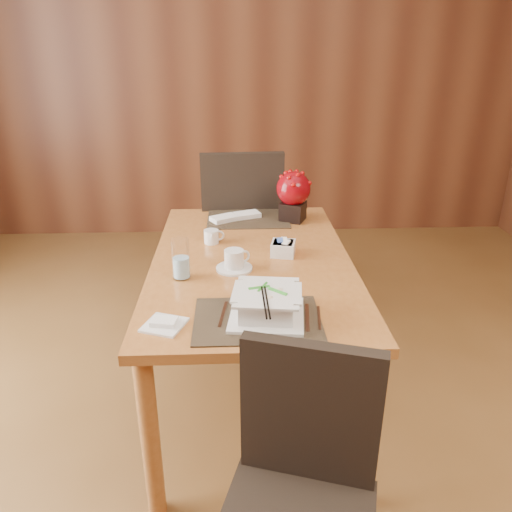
{
  "coord_description": "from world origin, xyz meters",
  "views": [
    {
      "loc": [
        -0.07,
        -1.48,
        1.66
      ],
      "look_at": [
        0.01,
        0.35,
        0.87
      ],
      "focal_mm": 35.0,
      "sensor_mm": 36.0,
      "label": 1
    }
  ],
  "objects_px": {
    "dining_table": "(252,278)",
    "far_chair": "(242,224)",
    "soup_setting": "(267,305)",
    "berry_decor": "(293,193)",
    "bread_plate": "(164,325)",
    "coffee_cup": "(234,261)",
    "water_glass": "(181,259)",
    "near_chair": "(301,486)",
    "sugar_caddy": "(283,248)",
    "creamer_jug": "(211,237)"
  },
  "relations": [
    {
      "from": "soup_setting",
      "to": "near_chair",
      "type": "bearing_deg",
      "value": -75.9
    },
    {
      "from": "soup_setting",
      "to": "coffee_cup",
      "type": "bearing_deg",
      "value": 112.31
    },
    {
      "from": "water_glass",
      "to": "creamer_jug",
      "type": "distance_m",
      "value": 0.41
    },
    {
      "from": "bread_plate",
      "to": "sugar_caddy",
      "type": "bearing_deg",
      "value": 52.36
    },
    {
      "from": "berry_decor",
      "to": "dining_table",
      "type": "bearing_deg",
      "value": -115.16
    },
    {
      "from": "dining_table",
      "to": "coffee_cup",
      "type": "bearing_deg",
      "value": -125.37
    },
    {
      "from": "soup_setting",
      "to": "far_chair",
      "type": "relative_size",
      "value": 0.27
    },
    {
      "from": "dining_table",
      "to": "far_chair",
      "type": "distance_m",
      "value": 0.87
    },
    {
      "from": "bread_plate",
      "to": "creamer_jug",
      "type": "bearing_deg",
      "value": 80.13
    },
    {
      "from": "dining_table",
      "to": "creamer_jug",
      "type": "relative_size",
      "value": 16.2
    },
    {
      "from": "dining_table",
      "to": "soup_setting",
      "type": "xyz_separation_m",
      "value": [
        0.03,
        -0.53,
        0.15
      ]
    },
    {
      "from": "dining_table",
      "to": "soup_setting",
      "type": "bearing_deg",
      "value": -86.29
    },
    {
      "from": "berry_decor",
      "to": "near_chair",
      "type": "xyz_separation_m",
      "value": [
        -0.15,
        -1.58,
        -0.39
      ]
    },
    {
      "from": "sugar_caddy",
      "to": "far_chair",
      "type": "distance_m",
      "value": 0.87
    },
    {
      "from": "coffee_cup",
      "to": "water_glass",
      "type": "relative_size",
      "value": 0.91
    },
    {
      "from": "water_glass",
      "to": "berry_decor",
      "type": "xyz_separation_m",
      "value": [
        0.54,
        0.71,
        0.07
      ]
    },
    {
      "from": "creamer_jug",
      "to": "far_chair",
      "type": "relative_size",
      "value": 0.09
    },
    {
      "from": "berry_decor",
      "to": "near_chair",
      "type": "relative_size",
      "value": 0.3
    },
    {
      "from": "dining_table",
      "to": "berry_decor",
      "type": "height_order",
      "value": "berry_decor"
    },
    {
      "from": "soup_setting",
      "to": "bread_plate",
      "type": "relative_size",
      "value": 2.2
    },
    {
      "from": "dining_table",
      "to": "berry_decor",
      "type": "relative_size",
      "value": 5.48
    },
    {
      "from": "sugar_caddy",
      "to": "soup_setting",
      "type": "bearing_deg",
      "value": -101.09
    },
    {
      "from": "soup_setting",
      "to": "near_chair",
      "type": "distance_m",
      "value": 0.6
    },
    {
      "from": "berry_decor",
      "to": "far_chair",
      "type": "xyz_separation_m",
      "value": [
        -0.28,
        0.35,
        -0.3
      ]
    },
    {
      "from": "coffee_cup",
      "to": "far_chair",
      "type": "height_order",
      "value": "far_chair"
    },
    {
      "from": "berry_decor",
      "to": "coffee_cup",
      "type": "bearing_deg",
      "value": -117.13
    },
    {
      "from": "soup_setting",
      "to": "bread_plate",
      "type": "distance_m",
      "value": 0.37
    },
    {
      "from": "near_chair",
      "to": "sugar_caddy",
      "type": "bearing_deg",
      "value": 104.66
    },
    {
      "from": "berry_decor",
      "to": "bread_plate",
      "type": "distance_m",
      "value": 1.25
    },
    {
      "from": "coffee_cup",
      "to": "near_chair",
      "type": "height_order",
      "value": "near_chair"
    },
    {
      "from": "berry_decor",
      "to": "near_chair",
      "type": "distance_m",
      "value": 1.64
    },
    {
      "from": "sugar_caddy",
      "to": "berry_decor",
      "type": "bearing_deg",
      "value": 78.47
    },
    {
      "from": "water_glass",
      "to": "creamer_jug",
      "type": "xyz_separation_m",
      "value": [
        0.11,
        0.39,
        -0.05
      ]
    },
    {
      "from": "water_glass",
      "to": "near_chair",
      "type": "height_order",
      "value": "water_glass"
    },
    {
      "from": "near_chair",
      "to": "water_glass",
      "type": "bearing_deg",
      "value": 131.76
    },
    {
      "from": "near_chair",
      "to": "coffee_cup",
      "type": "bearing_deg",
      "value": 117.89
    },
    {
      "from": "soup_setting",
      "to": "sugar_caddy",
      "type": "bearing_deg",
      "value": 85.94
    },
    {
      "from": "creamer_jug",
      "to": "sugar_caddy",
      "type": "distance_m",
      "value": 0.38
    },
    {
      "from": "coffee_cup",
      "to": "sugar_caddy",
      "type": "height_order",
      "value": "coffee_cup"
    },
    {
      "from": "sugar_caddy",
      "to": "near_chair",
      "type": "bearing_deg",
      "value": -92.45
    },
    {
      "from": "creamer_jug",
      "to": "berry_decor",
      "type": "height_order",
      "value": "berry_decor"
    },
    {
      "from": "creamer_jug",
      "to": "far_chair",
      "type": "distance_m",
      "value": 0.71
    },
    {
      "from": "soup_setting",
      "to": "berry_decor",
      "type": "xyz_separation_m",
      "value": [
        0.21,
        1.06,
        0.1
      ]
    },
    {
      "from": "water_glass",
      "to": "sugar_caddy",
      "type": "bearing_deg",
      "value": 27.06
    },
    {
      "from": "sugar_caddy",
      "to": "far_chair",
      "type": "relative_size",
      "value": 0.1
    },
    {
      "from": "bread_plate",
      "to": "coffee_cup",
      "type": "bearing_deg",
      "value": 61.99
    },
    {
      "from": "soup_setting",
      "to": "berry_decor",
      "type": "relative_size",
      "value": 1.06
    },
    {
      "from": "soup_setting",
      "to": "bread_plate",
      "type": "bearing_deg",
      "value": -166.55
    },
    {
      "from": "berry_decor",
      "to": "bread_plate",
      "type": "height_order",
      "value": "berry_decor"
    },
    {
      "from": "creamer_jug",
      "to": "near_chair",
      "type": "height_order",
      "value": "near_chair"
    }
  ]
}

